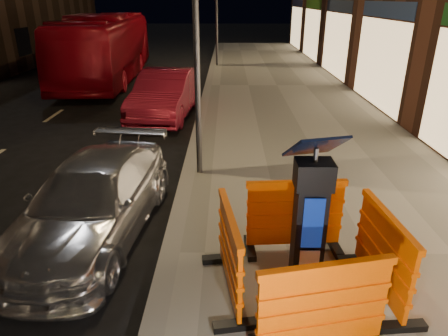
{
  "coord_description": "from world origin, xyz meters",
  "views": [
    {
      "loc": [
        0.86,
        -4.98,
        3.66
      ],
      "look_at": [
        0.8,
        1.0,
        1.1
      ],
      "focal_mm": 32.0,
      "sensor_mm": 36.0,
      "label": 1
    }
  ],
  "objects_px": {
    "parking_kiosk": "(309,223)",
    "bus_doubledecker": "(110,80)",
    "barrier_kerbside": "(230,254)",
    "car_silver": "(98,233)",
    "barrier_bldgside": "(383,255)",
    "barrier_front": "(323,310)",
    "barrier_back": "(295,216)",
    "car_red": "(167,116)"
  },
  "relations": [
    {
      "from": "barrier_kerbside",
      "to": "car_silver",
      "type": "bearing_deg",
      "value": 45.39
    },
    {
      "from": "barrier_bldgside",
      "to": "car_red",
      "type": "relative_size",
      "value": 0.32
    },
    {
      "from": "barrier_kerbside",
      "to": "barrier_bldgside",
      "type": "height_order",
      "value": "same"
    },
    {
      "from": "bus_doubledecker",
      "to": "parking_kiosk",
      "type": "bearing_deg",
      "value": -69.88
    },
    {
      "from": "parking_kiosk",
      "to": "barrier_bldgside",
      "type": "height_order",
      "value": "parking_kiosk"
    },
    {
      "from": "car_red",
      "to": "barrier_back",
      "type": "bearing_deg",
      "value": -64.56
    },
    {
      "from": "barrier_kerbside",
      "to": "car_red",
      "type": "xyz_separation_m",
      "value": [
        -2.08,
        8.78,
        -0.72
      ]
    },
    {
      "from": "barrier_front",
      "to": "barrier_bldgside",
      "type": "relative_size",
      "value": 1.0
    },
    {
      "from": "bus_doubledecker",
      "to": "car_red",
      "type": "bearing_deg",
      "value": -64.04
    },
    {
      "from": "parking_kiosk",
      "to": "barrier_kerbside",
      "type": "height_order",
      "value": "parking_kiosk"
    },
    {
      "from": "car_silver",
      "to": "bus_doubledecker",
      "type": "distance_m",
      "value": 14.05
    },
    {
      "from": "barrier_kerbside",
      "to": "bus_doubledecker",
      "type": "relative_size",
      "value": 0.14
    },
    {
      "from": "barrier_bldgside",
      "to": "parking_kiosk",
      "type": "bearing_deg",
      "value": 85.08
    },
    {
      "from": "barrier_back",
      "to": "barrier_kerbside",
      "type": "height_order",
      "value": "same"
    },
    {
      "from": "barrier_kerbside",
      "to": "barrier_bldgside",
      "type": "bearing_deg",
      "value": -98.92
    },
    {
      "from": "car_red",
      "to": "barrier_bldgside",
      "type": "bearing_deg",
      "value": -61.32
    },
    {
      "from": "barrier_bldgside",
      "to": "car_silver",
      "type": "height_order",
      "value": "barrier_bldgside"
    },
    {
      "from": "barrier_back",
      "to": "barrier_bldgside",
      "type": "relative_size",
      "value": 1.0
    },
    {
      "from": "barrier_bldgside",
      "to": "car_red",
      "type": "bearing_deg",
      "value": 19.45
    },
    {
      "from": "parking_kiosk",
      "to": "barrier_back",
      "type": "height_order",
      "value": "parking_kiosk"
    },
    {
      "from": "barrier_front",
      "to": "car_silver",
      "type": "relative_size",
      "value": 0.34
    },
    {
      "from": "car_silver",
      "to": "bus_doubledecker",
      "type": "relative_size",
      "value": 0.4
    },
    {
      "from": "parking_kiosk",
      "to": "car_silver",
      "type": "xyz_separation_m",
      "value": [
        -3.18,
        1.6,
        -1.17
      ]
    },
    {
      "from": "barrier_bldgside",
      "to": "car_silver",
      "type": "xyz_separation_m",
      "value": [
        -4.13,
        1.6,
        -0.72
      ]
    },
    {
      "from": "barrier_back",
      "to": "barrier_kerbside",
      "type": "bearing_deg",
      "value": -138.92
    },
    {
      "from": "barrier_bldgside",
      "to": "bus_doubledecker",
      "type": "xyz_separation_m",
      "value": [
        -7.62,
        15.21,
        -0.72
      ]
    },
    {
      "from": "car_silver",
      "to": "car_red",
      "type": "relative_size",
      "value": 0.94
    },
    {
      "from": "barrier_front",
      "to": "bus_doubledecker",
      "type": "height_order",
      "value": "bus_doubledecker"
    },
    {
      "from": "barrier_bldgside",
      "to": "bus_doubledecker",
      "type": "relative_size",
      "value": 0.14
    },
    {
      "from": "barrier_bldgside",
      "to": "bus_doubledecker",
      "type": "distance_m",
      "value": 17.02
    },
    {
      "from": "barrier_kerbside",
      "to": "bus_doubledecker",
      "type": "bearing_deg",
      "value": 11.68
    },
    {
      "from": "barrier_bldgside",
      "to": "barrier_kerbside",
      "type": "bearing_deg",
      "value": 85.08
    },
    {
      "from": "car_silver",
      "to": "car_red",
      "type": "height_order",
      "value": "car_red"
    },
    {
      "from": "parking_kiosk",
      "to": "car_silver",
      "type": "distance_m",
      "value": 3.74
    },
    {
      "from": "parking_kiosk",
      "to": "barrier_back",
      "type": "bearing_deg",
      "value": 83.08
    },
    {
      "from": "barrier_front",
      "to": "barrier_kerbside",
      "type": "relative_size",
      "value": 1.0
    },
    {
      "from": "barrier_back",
      "to": "bus_doubledecker",
      "type": "height_order",
      "value": "bus_doubledecker"
    },
    {
      "from": "barrier_front",
      "to": "barrier_kerbside",
      "type": "xyz_separation_m",
      "value": [
        -0.95,
        0.95,
        0.0
      ]
    },
    {
      "from": "barrier_front",
      "to": "car_red",
      "type": "xyz_separation_m",
      "value": [
        -3.03,
        9.73,
        -0.72
      ]
    },
    {
      "from": "parking_kiosk",
      "to": "car_silver",
      "type": "bearing_deg",
      "value": 146.36
    },
    {
      "from": "parking_kiosk",
      "to": "bus_doubledecker",
      "type": "bearing_deg",
      "value": 106.75
    },
    {
      "from": "barrier_kerbside",
      "to": "car_silver",
      "type": "distance_m",
      "value": 2.83
    }
  ]
}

